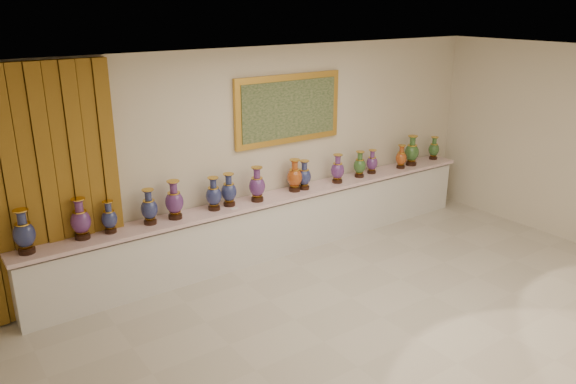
{
  "coord_description": "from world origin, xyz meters",
  "views": [
    {
      "loc": [
        -4.29,
        -4.14,
        3.58
      ],
      "look_at": [
        -0.18,
        1.7,
        1.14
      ],
      "focal_mm": 35.0,
      "sensor_mm": 36.0,
      "label": 1
    }
  ],
  "objects_px": {
    "vase_1": "(81,221)",
    "vase_2": "(109,218)",
    "counter": "(276,225)",
    "vase_0": "(24,234)"
  },
  "relations": [
    {
      "from": "vase_1",
      "to": "vase_2",
      "type": "height_order",
      "value": "vase_1"
    },
    {
      "from": "counter",
      "to": "vase_0",
      "type": "bearing_deg",
      "value": -179.52
    },
    {
      "from": "counter",
      "to": "vase_1",
      "type": "bearing_deg",
      "value": 179.56
    },
    {
      "from": "vase_1",
      "to": "vase_2",
      "type": "distance_m",
      "value": 0.34
    },
    {
      "from": "counter",
      "to": "vase_1",
      "type": "xyz_separation_m",
      "value": [
        -2.76,
        0.02,
        0.69
      ]
    },
    {
      "from": "vase_2",
      "to": "vase_0",
      "type": "bearing_deg",
      "value": -177.62
    },
    {
      "from": "vase_1",
      "to": "vase_0",
      "type": "bearing_deg",
      "value": -175.53
    },
    {
      "from": "counter",
      "to": "vase_1",
      "type": "relative_size",
      "value": 14.41
    },
    {
      "from": "vase_0",
      "to": "vase_2",
      "type": "height_order",
      "value": "vase_0"
    },
    {
      "from": "counter",
      "to": "vase_2",
      "type": "xyz_separation_m",
      "value": [
        -2.42,
        0.01,
        0.65
      ]
    }
  ]
}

